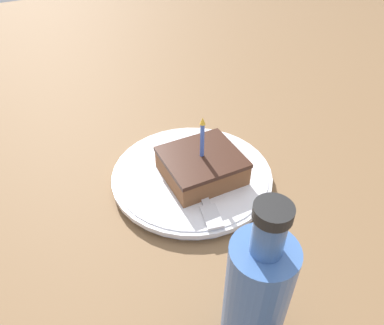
{
  "coord_description": "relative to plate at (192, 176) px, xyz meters",
  "views": [
    {
      "loc": [
        0.39,
        -0.19,
        0.43
      ],
      "look_at": [
        -0.03,
        0.02,
        0.04
      ],
      "focal_mm": 35.0,
      "sensor_mm": 36.0,
      "label": 1
    }
  ],
  "objects": [
    {
      "name": "ground_plane",
      "position": [
        0.03,
        -0.02,
        -0.03
      ],
      "size": [
        2.4,
        2.4,
        0.04
      ],
      "color": "brown",
      "rests_on": "ground"
    },
    {
      "name": "plate",
      "position": [
        0.0,
        0.0,
        0.0
      ],
      "size": [
        0.26,
        0.26,
        0.02
      ],
      "color": "silver",
      "rests_on": "ground_plane"
    },
    {
      "name": "cake_slice",
      "position": [
        0.01,
        0.01,
        0.03
      ],
      "size": [
        0.11,
        0.12,
        0.11
      ],
      "color": "brown",
      "rests_on": "plate"
    },
    {
      "name": "fork",
      "position": [
        0.05,
        -0.01,
        0.01
      ],
      "size": [
        0.18,
        0.06,
        0.0
      ],
      "color": "silver",
      "rests_on": "plate"
    },
    {
      "name": "bottle",
      "position": [
        0.26,
        -0.06,
        0.07
      ],
      "size": [
        0.07,
        0.07,
        0.21
      ],
      "color": "#3F66A5",
      "rests_on": "ground_plane"
    }
  ]
}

